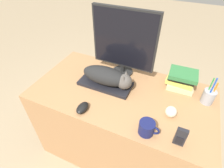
% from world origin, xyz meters
% --- Properties ---
extents(desk, '(1.32, 0.69, 0.76)m').
position_xyz_m(desk, '(0.00, 0.35, 0.38)').
color(desk, '#9E7047').
rests_on(desk, ground_plane).
extents(keyboard, '(0.40, 0.18, 0.02)m').
position_xyz_m(keyboard, '(-0.14, 0.37, 0.77)').
color(keyboard, black).
rests_on(keyboard, desk).
extents(cat, '(0.39, 0.15, 0.13)m').
position_xyz_m(cat, '(-0.12, 0.37, 0.85)').
color(cat, black).
rests_on(cat, keyboard).
extents(monitor, '(0.49, 0.17, 0.52)m').
position_xyz_m(monitor, '(-0.08, 0.57, 1.04)').
color(monitor, black).
rests_on(monitor, desk).
extents(computer_mouse, '(0.06, 0.11, 0.04)m').
position_xyz_m(computer_mouse, '(-0.17, 0.08, 0.78)').
color(computer_mouse, black).
rests_on(computer_mouse, desk).
extents(coffee_mug, '(0.12, 0.09, 0.09)m').
position_xyz_m(coffee_mug, '(0.26, 0.08, 0.80)').
color(coffee_mug, '#141947').
rests_on(coffee_mug, desk).
extents(pen_cup, '(0.08, 0.08, 0.22)m').
position_xyz_m(pen_cup, '(0.57, 0.49, 0.81)').
color(pen_cup, '#939399').
rests_on(pen_cup, desk).
extents(baseball, '(0.07, 0.07, 0.07)m').
position_xyz_m(baseball, '(0.36, 0.27, 0.79)').
color(baseball, beige).
rests_on(baseball, desk).
extents(phone, '(0.06, 0.02, 0.13)m').
position_xyz_m(phone, '(0.44, 0.08, 0.82)').
color(phone, black).
rests_on(phone, desk).
extents(book_stack, '(0.21, 0.17, 0.14)m').
position_xyz_m(book_stack, '(0.38, 0.58, 0.83)').
color(book_stack, '#C6B284').
rests_on(book_stack, desk).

